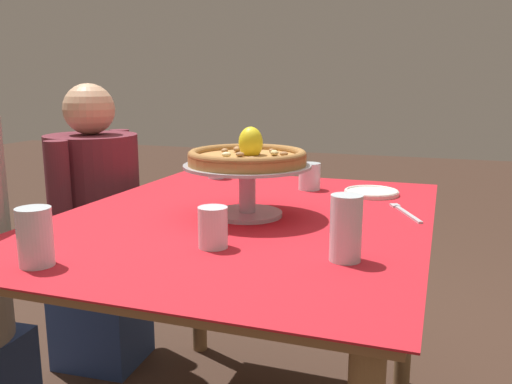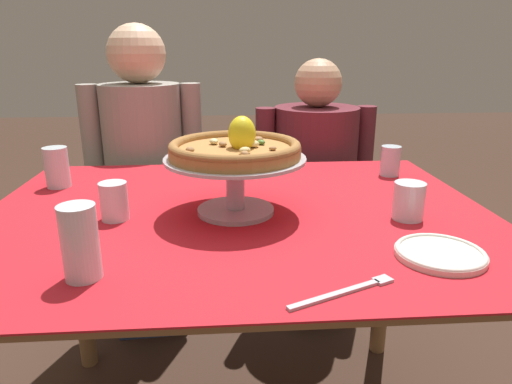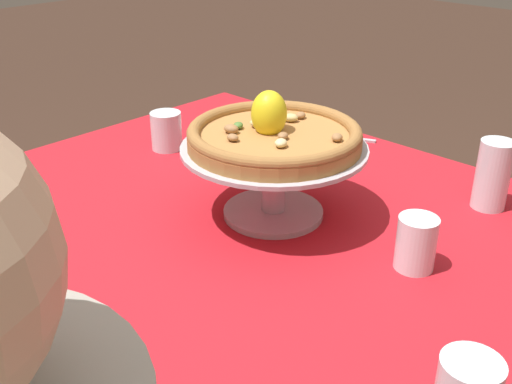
# 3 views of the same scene
# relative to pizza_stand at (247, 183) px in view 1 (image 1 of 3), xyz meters

# --- Properties ---
(dining_table) EXTENTS (1.29, 1.00, 0.76)m
(dining_table) POSITION_rel_pizza_stand_xyz_m (0.01, 0.01, -0.20)
(dining_table) COLOR olive
(dining_table) RESTS_ON ground
(pizza_stand) EXTENTS (0.35, 0.35, 0.14)m
(pizza_stand) POSITION_rel_pizza_stand_xyz_m (0.00, 0.00, 0.00)
(pizza_stand) COLOR #B7B7C1
(pizza_stand) RESTS_ON dining_table
(pizza) EXTENTS (0.32, 0.32, 0.10)m
(pizza) POSITION_rel_pizza_stand_xyz_m (0.00, -0.00, 0.07)
(pizza) COLOR #AD753D
(pizza) RESTS_ON pizza_stand
(water_glass_side_right) EXTENTS (0.07, 0.07, 0.09)m
(water_glass_side_right) POSITION_rel_pizza_stand_xyz_m (0.42, -0.07, -0.05)
(water_glass_side_right) COLOR silver
(water_glass_side_right) RESTS_ON dining_table
(water_glass_back_left) EXTENTS (0.07, 0.07, 0.12)m
(water_glass_back_left) POSITION_rel_pizza_stand_xyz_m (-0.52, 0.26, -0.04)
(water_glass_back_left) COLOR silver
(water_glass_back_left) RESTS_ON dining_table
(water_glass_front_left) EXTENTS (0.07, 0.07, 0.14)m
(water_glass_front_left) POSITION_rel_pizza_stand_xyz_m (-0.29, -0.32, -0.03)
(water_glass_front_left) COLOR silver
(water_glass_front_left) RESTS_ON dining_table
(water_glass_back_right) EXTENTS (0.06, 0.06, 0.10)m
(water_glass_back_right) POSITION_rel_pizza_stand_xyz_m (0.51, 0.32, -0.05)
(water_glass_back_right) COLOR silver
(water_glass_back_right) RESTS_ON dining_table
(water_glass_side_left) EXTENTS (0.07, 0.07, 0.09)m
(water_glass_side_left) POSITION_rel_pizza_stand_xyz_m (-0.29, -0.03, -0.05)
(water_glass_side_left) COLOR white
(water_glass_side_left) RESTS_ON dining_table
(side_plate) EXTENTS (0.18, 0.18, 0.02)m
(side_plate) POSITION_rel_pizza_stand_xyz_m (0.40, -0.29, -0.09)
(side_plate) COLOR silver
(side_plate) RESTS_ON dining_table
(dinner_fork) EXTENTS (0.20, 0.10, 0.01)m
(dinner_fork) POSITION_rel_pizza_stand_xyz_m (0.18, -0.41, -0.09)
(dinner_fork) COLOR #B7B7C1
(dinner_fork) RESTS_ON dining_table
(diner_right) EXTENTS (0.51, 0.37, 1.12)m
(diner_right) POSITION_rel_pizza_stand_xyz_m (0.36, 0.76, -0.31)
(diner_right) COLOR navy
(diner_right) RESTS_ON ground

